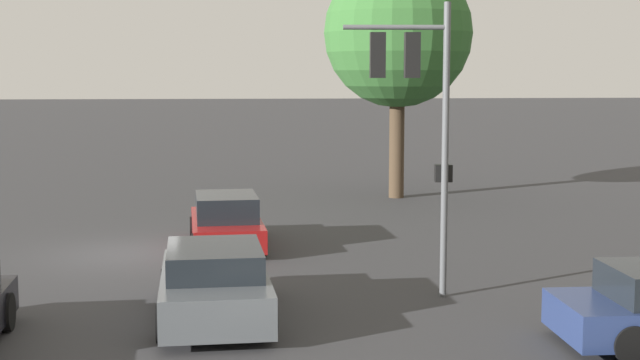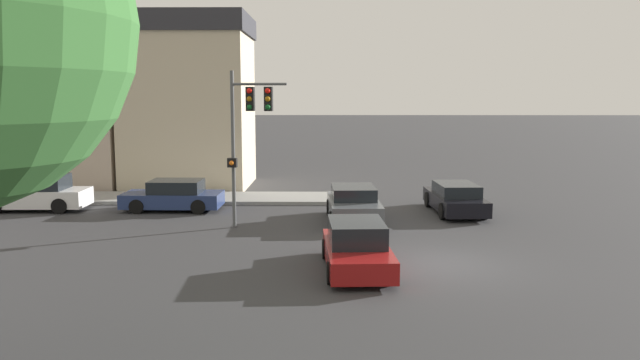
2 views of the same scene
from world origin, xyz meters
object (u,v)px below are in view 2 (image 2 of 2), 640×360
at_px(crossing_car_2, 357,247).
at_px(parked_car_0, 174,196).
at_px(parked_car_1, 37,194).
at_px(crossing_car_1, 455,198).
at_px(crossing_car_0, 354,205).
at_px(traffic_signal, 249,120).

height_order(crossing_car_2, parked_car_0, crossing_car_2).
height_order(parked_car_0, parked_car_1, parked_car_1).
bearing_deg(crossing_car_1, parked_car_0, 85.01).
xyz_separation_m(crossing_car_0, parked_car_1, (2.31, 13.94, 0.06)).
distance_m(crossing_car_2, parked_car_1, 16.65).
distance_m(traffic_signal, crossing_car_2, 7.72).
height_order(traffic_signal, parked_car_0, traffic_signal).
bearing_deg(crossing_car_2, parked_car_1, -127.45).
xyz_separation_m(crossing_car_1, parked_car_0, (0.52, 12.33, 0.00)).
distance_m(traffic_signal, parked_car_1, 11.11).
distance_m(crossing_car_0, crossing_car_2, 7.09).
bearing_deg(crossing_car_2, traffic_signal, -149.44).
bearing_deg(traffic_signal, parked_car_0, -129.45).
bearing_deg(crossing_car_0, traffic_signal, -73.78).
height_order(traffic_signal, crossing_car_1, traffic_signal).
bearing_deg(traffic_signal, parked_car_1, -105.64).
relative_size(crossing_car_1, parked_car_0, 1.12).
relative_size(parked_car_0, parked_car_1, 0.96).
bearing_deg(crossing_car_1, parked_car_1, 86.00).
relative_size(traffic_signal, crossing_car_0, 1.32).
bearing_deg(crossing_car_2, crossing_car_0, 175.32).
height_order(crossing_car_0, parked_car_1, parked_car_1).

